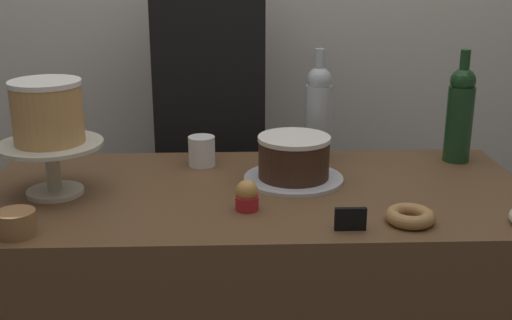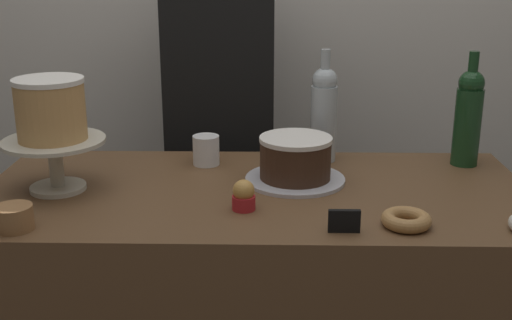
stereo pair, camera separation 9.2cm
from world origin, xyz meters
The scene contains 13 objects.
back_wall centered at (0.00, 0.91, 1.30)m, with size 6.00×0.05×2.60m.
cake_stand_pedestal centered at (-0.51, -0.01, 1.00)m, with size 0.26×0.26×0.14m.
white_layer_cake centered at (-0.51, -0.01, 1.12)m, with size 0.17×0.17×0.16m.
silver_serving_platter centered at (0.10, 0.07, 0.91)m, with size 0.27×0.27×0.01m.
chocolate_round_cake centered at (0.10, 0.07, 0.97)m, with size 0.19×0.19×0.11m.
wine_bottle_green centered at (0.59, 0.22, 1.05)m, with size 0.08×0.08×0.33m.
wine_bottle_clear centered at (0.19, 0.25, 1.05)m, with size 0.08×0.08×0.33m.
cupcake_caramel centered at (-0.03, -0.14, 0.94)m, with size 0.06×0.06×0.07m.
donut_maple centered at (0.34, -0.23, 0.92)m, with size 0.11×0.11×0.03m.
cookie_stack centered at (-0.53, -0.26, 0.93)m, with size 0.08×0.08×0.05m.
price_sign_chalkboard centered at (0.20, -0.26, 0.93)m, with size 0.07×0.01×0.05m.
coffee_cup_ceramic centered at (-0.15, 0.21, 0.95)m, with size 0.08×0.08×0.08m.
barista_figure centered at (-0.13, 0.58, 0.84)m, with size 0.36×0.22×1.60m.
Camera 2 is at (0.03, -1.58, 1.49)m, focal length 45.81 mm.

